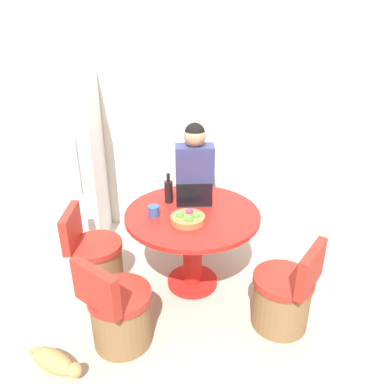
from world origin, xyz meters
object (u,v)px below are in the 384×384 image
object	(u,v)px
chair_left_side	(95,261)
bottle	(169,191)
refrigerator	(69,163)
chair_near_left_corner	(119,314)
chair_near_right_corner	(284,297)
laptop	(194,199)
dining_table	(192,232)
cat	(55,362)
fruit_bowl	(188,218)
person_seated	(194,177)

from	to	relation	value
chair_left_side	bottle	xyz separation A→B (m)	(0.69, 0.20, 0.61)
refrigerator	bottle	world-z (taller)	refrigerator
bottle	chair_near_left_corner	bearing A→B (deg)	-112.92
chair_near_right_corner	laptop	size ratio (longest dim) A/B	2.50
bottle	dining_table	bearing A→B (deg)	-46.03
chair_near_left_corner	refrigerator	bearing A→B (deg)	-25.62
chair_left_side	laptop	distance (m)	1.08
chair_near_left_corner	chair_left_side	bearing A→B (deg)	-25.10
dining_table	cat	xyz separation A→B (m)	(-1.02, -0.93, -0.49)
dining_table	laptop	bearing A→B (deg)	83.33
fruit_bowl	bottle	distance (m)	0.42
refrigerator	person_seated	bearing A→B (deg)	-2.31
cat	dining_table	bearing A→B (deg)	72.88
refrigerator	chair_near_right_corner	xyz separation A→B (m)	(1.97, -1.41, -0.65)
chair_near_right_corner	chair_near_left_corner	xyz separation A→B (m)	(-1.29, -0.13, 0.00)
refrigerator	person_seated	size ratio (longest dim) A/B	1.35
chair_near_right_corner	fruit_bowl	xyz separation A→B (m)	(-0.75, 0.38, 0.53)
chair_left_side	fruit_bowl	xyz separation A→B (m)	(0.85, -0.18, 0.53)
dining_table	refrigerator	bearing A→B (deg)	145.51
chair_near_right_corner	person_seated	distance (m)	1.59
chair_near_left_corner	person_seated	world-z (taller)	person_seated
chair_left_side	fruit_bowl	world-z (taller)	fruit_bowl
person_seated	cat	world-z (taller)	person_seated
refrigerator	fruit_bowl	bearing A→B (deg)	-40.34
laptop	fruit_bowl	size ratio (longest dim) A/B	1.11
chair_near_right_corner	cat	size ratio (longest dim) A/B	1.73
chair_near_right_corner	laptop	distance (m)	1.13
laptop	cat	bearing A→B (deg)	46.47
dining_table	fruit_bowl	bearing A→B (deg)	-105.05
refrigerator	chair_left_side	size ratio (longest dim) A/B	2.31
dining_table	laptop	size ratio (longest dim) A/B	3.71
chair_left_side	bottle	world-z (taller)	bottle
refrigerator	chair_near_right_corner	size ratio (longest dim) A/B	2.31
dining_table	chair_left_side	xyz separation A→B (m)	(-0.90, 0.02, -0.30)
person_seated	bottle	xyz separation A→B (m)	(-0.27, -0.60, 0.11)
laptop	chair_near_right_corner	bearing A→B (deg)	133.65
fruit_bowl	bottle	bearing A→B (deg)	113.17
chair_left_side	person_seated	bearing A→B (deg)	-49.13
chair_near_right_corner	cat	distance (m)	1.78
person_seated	laptop	xyz separation A→B (m)	(-0.04, -0.64, 0.05)
chair_left_side	laptop	bearing A→B (deg)	-79.36
dining_table	person_seated	world-z (taller)	person_seated
chair_near_right_corner	bottle	xyz separation A→B (m)	(-0.92, 0.77, 0.61)
laptop	fruit_bowl	distance (m)	0.34
cat	refrigerator	bearing A→B (deg)	128.15
dining_table	fruit_bowl	xyz separation A→B (m)	(-0.04, -0.17, 0.23)
dining_table	person_seated	xyz separation A→B (m)	(0.06, 0.81, 0.19)
dining_table	chair_near_right_corner	distance (m)	0.94
cat	laptop	bearing A→B (deg)	77.17
person_seated	laptop	size ratio (longest dim) A/B	4.28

